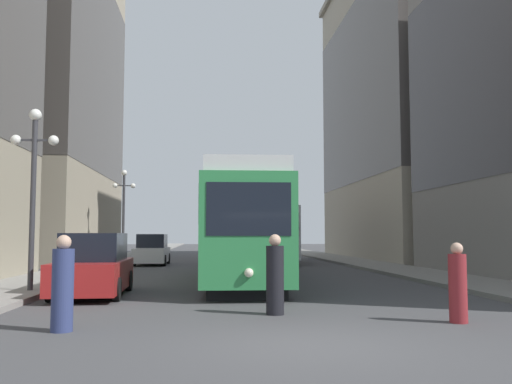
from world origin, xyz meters
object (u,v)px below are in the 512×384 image
lamp_post_left_far (124,201)px  streetcar (239,226)px  parked_car_left_mid (94,267)px  parked_car_left_near (152,251)px  pedestrian_crossing_near (458,285)px  pedestrian_on_sidewalk (275,277)px  transit_bus (271,232)px  pedestrian_crossing_far (63,286)px  lamp_post_left_near (34,170)px

lamp_post_left_far → streetcar: bearing=-63.9°
parked_car_left_mid → parked_car_left_near: bearing=88.3°
pedestrian_crossing_near → pedestrian_on_sidewalk: bearing=-154.1°
transit_bus → pedestrian_crossing_far: size_ratio=6.57×
parked_car_left_mid → pedestrian_crossing_far: (0.65, -6.05, -0.02)m
pedestrian_crossing_near → lamp_post_left_far: (-10.26, 23.76, 3.09)m
pedestrian_crossing_near → pedestrian_crossing_far: size_ratio=0.91×
pedestrian_crossing_far → pedestrian_on_sidewalk: pedestrian_on_sidewalk is taller
pedestrian_crossing_near → pedestrian_crossing_far: pedestrian_crossing_far is taller
lamp_post_left_far → parked_car_left_near: bearing=-33.0°
transit_bus → lamp_post_left_far: (-9.33, -1.81, 1.90)m
transit_bus → pedestrian_crossing_far: transit_bus is taller
transit_bus → parked_car_left_mid: (-7.43, -19.88, -1.10)m
parked_car_left_near → pedestrian_crossing_near: parked_car_left_near is taller
pedestrian_on_sidewalk → lamp_post_left_near: lamp_post_left_near is taller
pedestrian_crossing_far → pedestrian_on_sidewalk: 4.54m
transit_bus → lamp_post_left_near: lamp_post_left_near is taller
pedestrian_crossing_far → lamp_post_left_near: size_ratio=0.33×
parked_car_left_mid → pedestrian_crossing_near: parked_car_left_mid is taller
transit_bus → parked_car_left_near: bearing=-155.6°
transit_bus → parked_car_left_near: transit_bus is taller
parked_car_left_mid → lamp_post_left_far: lamp_post_left_far is taller
parked_car_left_near → pedestrian_crossing_near: size_ratio=2.70×
streetcar → parked_car_left_near: streetcar is taller
parked_car_left_mid → lamp_post_left_far: (-1.90, 18.06, 3.00)m
lamp_post_left_far → pedestrian_crossing_far: bearing=-84.0°
pedestrian_crossing_near → lamp_post_left_far: size_ratio=0.29×
pedestrian_crossing_near → lamp_post_left_far: 26.06m
parked_car_left_mid → lamp_post_left_far: size_ratio=0.82×
pedestrian_crossing_far → pedestrian_crossing_near: bearing=42.3°
transit_bus → pedestrian_crossing_far: bearing=-102.5°
parked_car_left_near → lamp_post_left_far: bearing=147.8°
pedestrian_crossing_near → lamp_post_left_near: bearing=-162.2°
transit_bus → parked_car_left_mid: transit_bus is taller
parked_car_left_near → pedestrian_crossing_far: bearing=-87.5°
transit_bus → lamp_post_left_near: bearing=-113.4°
streetcar → parked_car_left_mid: size_ratio=3.20×
parked_car_left_mid → pedestrian_crossing_far: bearing=-85.5°
lamp_post_left_near → streetcar: bearing=35.7°
streetcar → pedestrian_crossing_far: streetcar is taller
parked_car_left_near → lamp_post_left_near: size_ratio=0.81×
pedestrian_crossing_near → lamp_post_left_far: bearing=161.7°
transit_bus → parked_car_left_near: size_ratio=2.66×
streetcar → pedestrian_on_sidewalk: streetcar is taller
pedestrian_crossing_near → lamp_post_left_far: lamp_post_left_far is taller
parked_car_left_near → pedestrian_crossing_far: size_ratio=2.46×
parked_car_left_mid → lamp_post_left_near: 3.46m
transit_bus → pedestrian_crossing_near: (0.93, -25.57, -1.20)m
streetcar → lamp_post_left_far: lamp_post_left_far is taller
lamp_post_left_near → parked_car_left_mid: bearing=-10.5°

